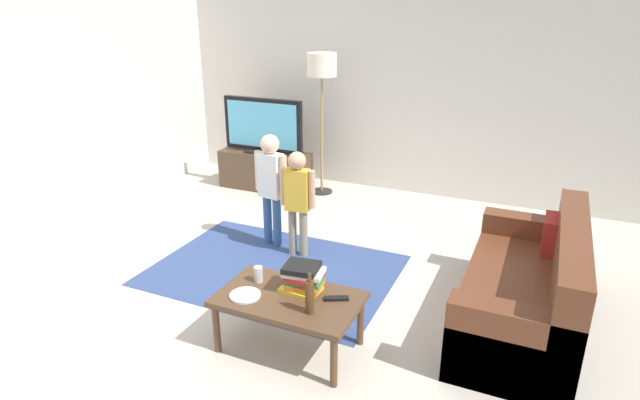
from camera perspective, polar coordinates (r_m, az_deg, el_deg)
name	(u,v)px	position (r m, az deg, el deg)	size (l,w,h in m)	color
ground	(292,293)	(4.61, -3.09, -10.01)	(7.80, 7.80, 0.00)	beige
wall_back	(398,87)	(6.84, 8.43, 12.05)	(6.00, 0.12, 2.70)	silver
wall_left	(19,110)	(6.07, -29.82, 8.48)	(0.12, 6.00, 2.70)	silver
area_rug	(274,270)	(4.98, -5.01, -7.53)	(2.20, 1.60, 0.01)	#33477A
tv_stand	(265,171)	(7.06, -5.93, 3.19)	(1.20, 0.44, 0.50)	#4C3828
tv	(263,126)	(6.88, -6.20, 7.95)	(1.10, 0.28, 0.71)	black
couch	(532,294)	(4.33, 21.95, -9.40)	(0.80, 1.80, 0.86)	brown
floor_lamp	(322,73)	(6.57, 0.20, 13.63)	(0.36, 0.36, 1.78)	#262626
child_near_tv	(271,180)	(5.24, -5.33, 2.16)	(0.38, 0.19, 1.16)	#33598C
child_center	(297,194)	(5.01, -2.46, 0.60)	(0.35, 0.17, 1.05)	gray
coffee_table	(289,303)	(3.77, -3.40, -11.04)	(1.00, 0.60, 0.42)	#513823
book_stack	(303,278)	(3.77, -1.81, -8.40)	(0.32, 0.25, 0.20)	yellow
bottle	(310,296)	(3.51, -1.13, -10.40)	(0.06, 0.06, 0.29)	#4C3319
tv_remote	(336,298)	(3.70, 1.78, -10.60)	(0.17, 0.05, 0.02)	black
soda_can	(258,274)	(3.92, -6.69, -7.99)	(0.07, 0.07, 0.12)	silver
plate	(245,295)	(3.78, -8.10, -10.18)	(0.22, 0.22, 0.02)	white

